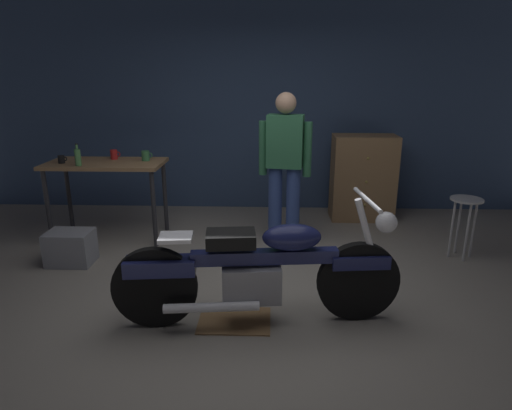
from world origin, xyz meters
The scene contains 13 objects.
ground_plane centered at (0.00, 0.00, 0.00)m, with size 12.00×12.00×0.00m, color gray.
back_wall centered at (0.00, 2.80, 1.55)m, with size 8.00×0.12×3.10m, color #384C70.
workbench centered at (-1.71, 1.48, 0.79)m, with size 1.30×0.64×0.90m.
motorcycle centered at (0.09, -0.30, 0.45)m, with size 2.19×0.62×1.00m.
person_standing centered at (0.31, 1.37, 0.93)m, with size 0.56×0.28×1.67m.
shop_stool centered at (2.15, 1.04, 0.50)m, with size 0.32×0.32×0.64m.
wooden_dresser centered at (1.36, 2.30, 0.55)m, with size 0.80×0.47×1.10m.
drip_tray centered at (-0.11, -0.30, 0.01)m, with size 0.56×0.40×0.01m, color olive.
storage_bin centered at (-1.86, 0.73, 0.17)m, with size 0.44×0.32×0.34m, color gray.
mug_black_matte centered at (-2.16, 1.39, 0.94)m, with size 0.10×0.07×0.09m.
mug_red_diner centered at (-1.65, 1.64, 0.96)m, with size 0.12×0.08×0.11m.
mug_green_speckled centered at (-1.26, 1.57, 0.96)m, with size 0.13×0.09×0.11m.
bottle centered at (-1.91, 1.26, 1.00)m, with size 0.06×0.06×0.24m.
Camera 1 is at (0.17, -3.31, 1.87)m, focal length 30.79 mm.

